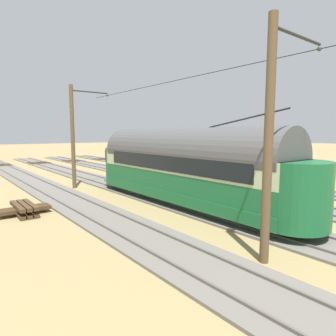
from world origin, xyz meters
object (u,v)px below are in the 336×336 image
(spare_tie_stack, at_px, (24,209))
(vintage_streetcar, at_px, (183,165))
(catenary_pole_foreground, at_px, (74,135))
(catenary_pole_mid_near, at_px, (270,137))
(switch_stand, at_px, (230,170))

(spare_tie_stack, bearing_deg, vintage_streetcar, 155.10)
(catenary_pole_foreground, bearing_deg, catenary_pole_mid_near, 90.00)
(switch_stand, height_order, spare_tie_stack, switch_stand)
(catenary_pole_foreground, height_order, switch_stand, catenary_pole_foreground)
(vintage_streetcar, relative_size, switch_stand, 12.71)
(vintage_streetcar, distance_m, catenary_pole_foreground, 9.44)
(spare_tie_stack, bearing_deg, catenary_pole_mid_near, 113.87)
(vintage_streetcar, relative_size, catenary_pole_mid_near, 2.10)
(vintage_streetcar, distance_m, switch_stand, 11.87)
(catenary_pole_foreground, distance_m, catenary_pole_mid_near, 16.01)
(catenary_pole_mid_near, bearing_deg, vintage_streetcar, -111.05)
(catenary_pole_mid_near, bearing_deg, catenary_pole_foreground, -90.00)
(vintage_streetcar, bearing_deg, catenary_pole_mid_near, 68.95)
(vintage_streetcar, height_order, spare_tie_stack, vintage_streetcar)
(catenary_pole_mid_near, xyz_separation_m, switch_stand, (-13.21, -12.53, -3.20))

